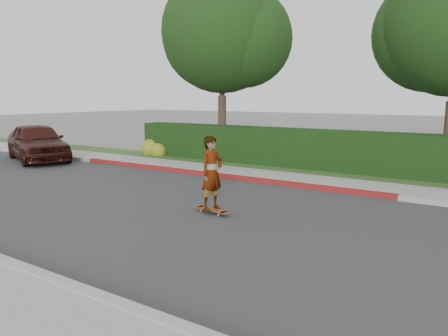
{
  "coord_description": "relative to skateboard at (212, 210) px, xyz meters",
  "views": [
    {
      "loc": [
        3.37,
        -7.6,
        2.67
      ],
      "look_at": [
        -2.28,
        0.85,
        1.0
      ],
      "focal_mm": 35.0,
      "sensor_mm": 36.0,
      "label": 1
    }
  ],
  "objects": [
    {
      "name": "planting_strip",
      "position": [
        2.28,
        6.25,
        -0.04
      ],
      "size": [
        60.0,
        1.6,
        0.1
      ],
      "primitive_type": "cube",
      "color": "#2D4C1E",
      "rests_on": "ground"
    },
    {
      "name": "skateboard",
      "position": [
        0.0,
        0.0,
        0.0
      ],
      "size": [
        1.06,
        0.35,
        0.1
      ],
      "rotation": [
        0.0,
        0.0,
        -0.15
      ],
      "color": "#AE5430",
      "rests_on": "ground"
    },
    {
      "name": "curb_near",
      "position": [
        2.28,
        -4.45,
        -0.02
      ],
      "size": [
        60.0,
        0.2,
        0.15
      ],
      "primitive_type": "cube",
      "color": "#9E9E99",
      "rests_on": "ground"
    },
    {
      "name": "hedge",
      "position": [
        -0.72,
        6.85,
        0.66
      ],
      "size": [
        15.0,
        1.0,
        1.5
      ],
      "primitive_type": "cube",
      "color": "black",
      "rests_on": "ground"
    },
    {
      "name": "skateboarder",
      "position": [
        0.0,
        0.0,
        0.86
      ],
      "size": [
        0.5,
        0.68,
        1.69
      ],
      "primitive_type": "imported",
      "rotation": [
        0.0,
        0.0,
        1.4
      ],
      "color": "white",
      "rests_on": "skateboard"
    },
    {
      "name": "road",
      "position": [
        2.28,
        -0.35,
        -0.09
      ],
      "size": [
        60.0,
        8.0,
        0.01
      ],
      "primitive_type": "cube",
      "color": "#2D2D30",
      "rests_on": "ground"
    },
    {
      "name": "flowering_shrub",
      "position": [
        -7.72,
        6.38,
        0.24
      ],
      "size": [
        1.4,
        1.0,
        0.9
      ],
      "color": "#2D4C19",
      "rests_on": "ground"
    },
    {
      "name": "curb_far",
      "position": [
        2.28,
        3.75,
        -0.02
      ],
      "size": [
        60.0,
        0.2,
        0.15
      ],
      "primitive_type": "cube",
      "color": "#9E9E99",
      "rests_on": "ground"
    },
    {
      "name": "sidewalk_far",
      "position": [
        2.28,
        4.65,
        -0.03
      ],
      "size": [
        60.0,
        1.6,
        0.12
      ],
      "primitive_type": "cube",
      "color": "gray",
      "rests_on": "ground"
    },
    {
      "name": "car_maroon",
      "position": [
        -10.99,
        2.84,
        0.7
      ],
      "size": [
        4.98,
        3.42,
        1.58
      ],
      "primitive_type": "imported",
      "rotation": [
        0.0,
        0.0,
        1.2
      ],
      "color": "#3A1812",
      "rests_on": "ground"
    },
    {
      "name": "ground",
      "position": [
        2.28,
        -0.35,
        -0.09
      ],
      "size": [
        120.0,
        120.0,
        0.0
      ],
      "primitive_type": "plane",
      "color": "slate",
      "rests_on": "ground"
    },
    {
      "name": "curb_red_section",
      "position": [
        -2.72,
        3.75,
        -0.01
      ],
      "size": [
        12.0,
        0.21,
        0.15
      ],
      "primitive_type": "cube",
      "color": "maroon",
      "rests_on": "ground"
    },
    {
      "name": "tree_left",
      "position": [
        -5.23,
        8.33,
        5.17
      ],
      "size": [
        5.99,
        5.21,
        8.0
      ],
      "color": "#33261C",
      "rests_on": "ground"
    }
  ]
}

